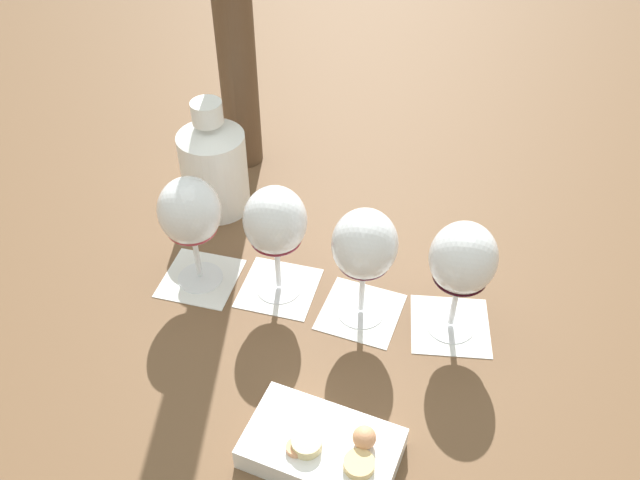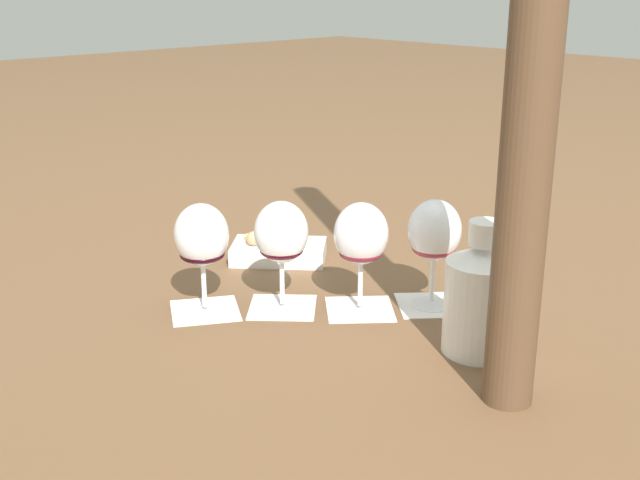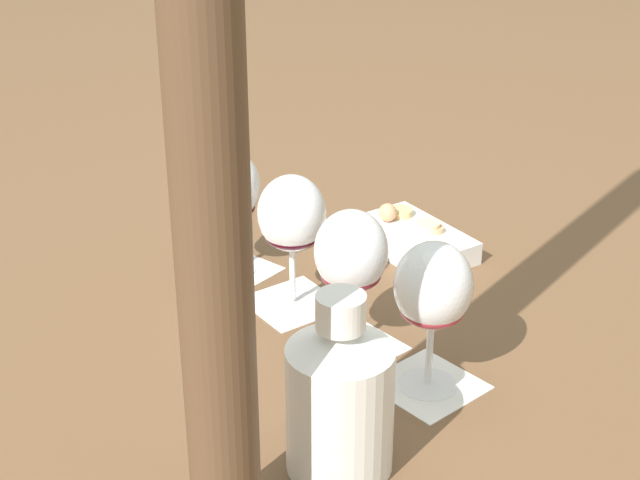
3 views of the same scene
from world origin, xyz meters
name	(u,v)px [view 2 (image 2 of 3)]	position (x,y,z in m)	size (l,w,h in m)	color
ground_plane	(321,309)	(0.00, 0.00, 0.00)	(8.00, 8.00, 0.00)	brown
tasting_card_0	(431,305)	(-0.11, -0.13, 0.00)	(0.14, 0.14, 0.00)	white
tasting_card_1	(360,309)	(-0.04, -0.04, 0.00)	(0.14, 0.14, 0.00)	white
tasting_card_2	(282,307)	(0.04, 0.04, 0.00)	(0.14, 0.14, 0.00)	white
tasting_card_3	(205,310)	(0.12, 0.14, 0.00)	(0.14, 0.14, 0.00)	white
wine_glass_0	(434,235)	(-0.11, -0.13, 0.12)	(0.08, 0.08, 0.17)	white
wine_glass_1	(361,238)	(-0.04, -0.04, 0.12)	(0.08, 0.08, 0.17)	white
wine_glass_2	(281,237)	(0.04, 0.04, 0.12)	(0.08, 0.08, 0.17)	white
wine_glass_3	(202,239)	(0.12, 0.14, 0.12)	(0.08, 0.08, 0.17)	white
ceramic_vase	(482,296)	(-0.25, -0.06, 0.08)	(0.10, 0.10, 0.19)	white
snack_dish	(278,251)	(0.21, -0.10, 0.02)	(0.19, 0.18, 0.06)	white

